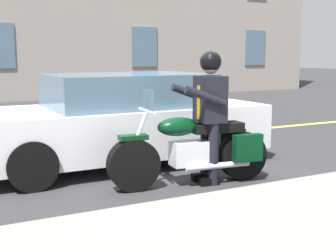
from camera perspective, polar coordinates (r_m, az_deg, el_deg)
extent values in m
plane|color=#333335|center=(7.17, -0.90, -4.77)|extent=(80.00, 80.00, 0.00)
cube|color=#E5DB4C|center=(8.96, -6.62, -2.03)|extent=(60.00, 0.16, 0.01)
cylinder|color=black|center=(5.75, -4.32, -4.85)|extent=(0.68, 0.27, 0.66)
cylinder|color=black|center=(6.35, 9.22, -3.61)|extent=(0.68, 0.27, 0.66)
cube|color=silver|center=(6.00, 3.02, -3.37)|extent=(0.59, 0.34, 0.32)
ellipsoid|color=black|center=(5.85, 1.26, -0.08)|extent=(0.59, 0.34, 0.24)
cube|color=black|center=(6.09, 6.06, -0.16)|extent=(0.73, 0.36, 0.12)
cube|color=black|center=(6.11, 9.88, -2.69)|extent=(0.41, 0.16, 0.36)
cube|color=black|center=(6.49, 7.90, -1.97)|extent=(0.41, 0.16, 0.36)
cylinder|color=silver|center=(5.69, -4.16, -2.20)|extent=(0.35, 0.09, 0.76)
cylinder|color=silver|center=(5.68, -2.66, 1.87)|extent=(0.10, 0.60, 0.04)
cube|color=black|center=(5.67, -4.36, -1.42)|extent=(0.38, 0.20, 0.06)
cylinder|color=silver|center=(6.02, 6.25, -4.93)|extent=(0.90, 0.18, 0.08)
cube|color=slate|center=(5.67, -2.48, 3.09)|extent=(0.08, 0.32, 0.28)
cylinder|color=black|center=(6.00, 5.68, -3.41)|extent=(0.14, 0.14, 0.84)
cube|color=black|center=(6.06, 5.11, -6.87)|extent=(0.27, 0.14, 0.10)
cylinder|color=black|center=(6.21, 4.68, -2.97)|extent=(0.14, 0.14, 0.84)
cube|color=black|center=(6.27, 4.14, -6.33)|extent=(0.27, 0.14, 0.10)
cube|color=black|center=(5.99, 5.26, 3.37)|extent=(0.36, 0.43, 0.60)
cube|color=#B28C14|center=(5.93, 3.87, 2.94)|extent=(0.03, 0.07, 0.44)
cylinder|color=black|center=(5.71, 4.62, 3.71)|extent=(0.56, 0.16, 0.28)
cylinder|color=black|center=(6.11, 2.84, 4.07)|extent=(0.56, 0.16, 0.28)
sphere|color=tan|center=(5.97, 5.32, 7.48)|extent=(0.22, 0.22, 0.22)
sphere|color=black|center=(5.97, 5.33, 7.96)|extent=(0.28, 0.28, 0.28)
cube|color=white|center=(7.11, -6.45, -0.41)|extent=(4.60, 1.80, 0.70)
cube|color=slate|center=(7.12, -5.03, 4.08)|extent=(2.40, 1.60, 0.60)
cylinder|color=black|center=(5.97, -16.57, -4.79)|extent=(0.64, 0.22, 0.64)
cylinder|color=black|center=(7.61, -19.01, -1.99)|extent=(0.64, 0.22, 0.64)
cylinder|color=black|center=(7.08, 7.14, -2.36)|extent=(0.64, 0.22, 0.64)
cylinder|color=black|center=(8.51, 0.65, -0.39)|extent=(0.64, 0.22, 0.64)
cube|color=slate|center=(21.85, 10.81, 9.55)|extent=(1.10, 0.06, 1.60)
cube|color=slate|center=(18.91, -2.95, 9.82)|extent=(1.10, 0.06, 1.60)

